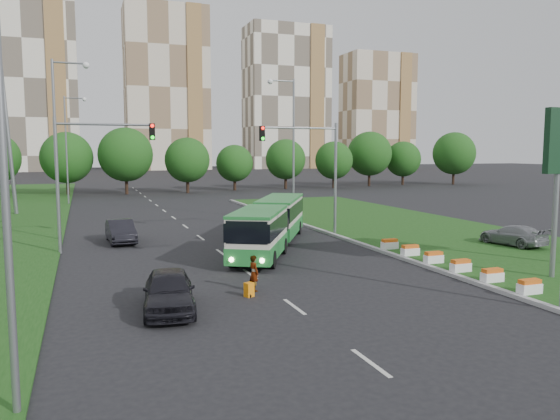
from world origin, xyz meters
name	(u,v)px	position (x,y,z in m)	size (l,w,h in m)	color
ground	(306,270)	(0.00, 0.00, 0.00)	(360.00, 360.00, 0.00)	black
grass_median	(429,233)	(13.00, 8.00, 0.07)	(14.00, 60.00, 0.15)	#174112
median_kerb	(343,238)	(6.05, 8.00, 0.09)	(0.30, 60.00, 0.18)	#9B9B9B
lane_markings	(181,223)	(-3.00, 20.00, 0.00)	(0.20, 100.00, 0.01)	beige
flower_planters	(447,261)	(6.70, -2.50, 0.45)	(1.10, 11.50, 0.60)	white
traffic_mast_median	(315,161)	(4.78, 10.00, 5.35)	(5.76, 0.32, 8.00)	gray
traffic_mast_left	(86,163)	(-10.38, 9.00, 5.35)	(5.76, 0.32, 8.00)	gray
street_lamps	(205,151)	(-3.00, 10.00, 6.00)	(36.00, 60.00, 12.00)	gray
tree_line	(227,161)	(10.00, 55.00, 4.50)	(120.00, 8.00, 9.00)	#144412
apartment_tower_cwest	(26,81)	(-25.00, 150.00, 26.00)	(28.00, 15.00, 52.00)	white
apartment_tower_ceast	(166,89)	(15.00, 150.00, 25.00)	(25.00, 15.00, 50.00)	beige
apartment_tower_east	(286,98)	(55.00, 150.00, 23.50)	(27.00, 15.00, 47.00)	white
midrise_east	(377,111)	(90.00, 150.00, 20.00)	(24.00, 14.00, 40.00)	beige
articulated_bus	(266,224)	(0.10, 6.78, 1.51)	(2.34, 15.00, 2.47)	beige
car_left_near	(169,291)	(-7.67, -4.91, 0.79)	(1.87, 4.65, 1.58)	black
car_left_far	(121,231)	(-8.37, 11.76, 0.75)	(1.59, 4.57, 1.51)	black
car_median	(513,235)	(14.65, 1.51, 0.78)	(1.78, 4.37, 1.27)	gray
pedestrian	(254,273)	(-3.78, -3.17, 0.79)	(0.57, 0.38, 1.57)	gray
shopping_trolley	(249,290)	(-4.24, -3.99, 0.30)	(0.35, 0.37, 0.60)	orange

